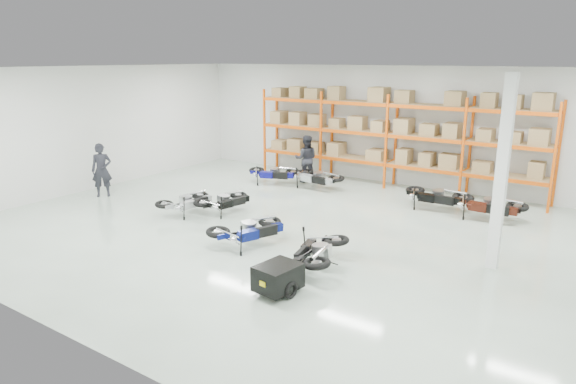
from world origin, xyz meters
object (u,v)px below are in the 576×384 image
Objects in this scene: moto_black_far_left at (225,198)px; moto_silver_left at (187,198)px; trailer at (278,277)px; person_left at (102,170)px; moto_back_a at (273,170)px; moto_back_d at (488,201)px; moto_touring_right at (318,246)px; moto_back_b at (316,174)px; person_back at (306,159)px; moto_blue_centre at (249,225)px; moto_back_c at (436,192)px.

moto_silver_left is at bearing 51.35° from moto_black_far_left.
person_left is (-9.65, 2.87, 0.57)m from trailer.
person_left is at bearing 120.92° from moto_back_a.
trailer is 8.08m from moto_back_d.
moto_touring_right reaches higher than moto_silver_left.
moto_back_b is at bearing -101.16° from moto_silver_left.
person_back is at bearing -90.63° from moto_silver_left.
person_back reaches higher than moto_back_b.
moto_back_b reaches higher than trailer.
person_left reaches higher than moto_back_d.
person_back reaches higher than moto_touring_right.
moto_back_a is at bearing 2.64° from person_left.
moto_back_c is (2.90, 6.06, 0.00)m from moto_blue_centre.
moto_silver_left is 0.87× the size of moto_back_d.
moto_back_a is 0.96× the size of person_back.
moto_blue_centre is 6.44m from moto_back_b.
moto_blue_centre is 0.98× the size of person_left.
moto_back_d is at bearing -26.62° from person_left.
moto_back_a is (-1.03, 4.04, 0.04)m from moto_black_far_left.
moto_back_b reaches higher than moto_black_far_left.
moto_blue_centre is 1.01× the size of moto_touring_right.
moto_blue_centre reaches higher than moto_silver_left.
moto_back_c is at bearing -93.79° from moto_blue_centre.
moto_blue_centre is 1.11× the size of moto_black_far_left.
person_back is at bearing -75.21° from moto_black_far_left.
trailer is at bearing 175.08° from moto_back_c.
moto_touring_right is at bearing 95.72° from person_back.
moto_back_d is at bearing -83.33° from moto_back_b.
moto_back_a is at bearing -62.56° from moto_black_far_left.
person_left is at bearing 170.72° from trailer.
moto_black_far_left is at bearing 142.88° from moto_touring_right.
moto_back_d is 1.03× the size of person_back.
moto_back_a is at bearing 91.11° from moto_back_c.
person_back is at bearing 2.06° from person_left.
moto_black_far_left reaches higher than trailer.
moto_back_d is (7.02, 4.01, 0.08)m from moto_black_far_left.
moto_blue_centre is 7.48m from person_left.
trailer is 0.83× the size of moto_back_c.
moto_touring_right is at bearing 161.59° from moto_back_d.
moto_touring_right reaches higher than moto_back_a.
moto_back_b is at bearing -6.34° from person_left.
moto_silver_left is 5.82m from moto_touring_right.
moto_back_d is (2.30, 6.14, 0.02)m from moto_touring_right.
moto_silver_left is at bearing 159.30° from trailer.
moto_touring_right is (5.65, -1.40, 0.05)m from moto_silver_left.
trailer is at bearing 162.12° from moto_blue_centre.
moto_back_d is (4.55, 5.88, 0.02)m from moto_blue_centre.
moto_back_c is 1.67m from moto_back_d.
trailer is 0.82× the size of person_left.
moto_black_far_left is 4.40m from moto_back_b.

